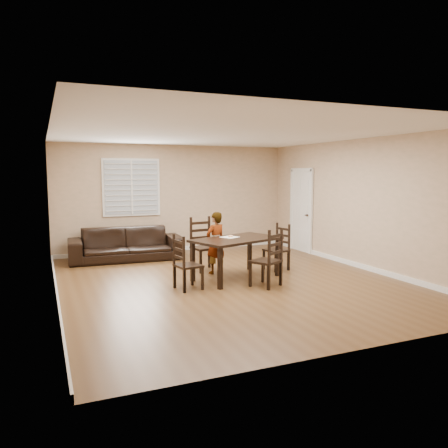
{
  "coord_description": "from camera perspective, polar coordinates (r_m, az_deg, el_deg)",
  "views": [
    {
      "loc": [
        -3.16,
        -7.27,
        1.98
      ],
      "look_at": [
        0.13,
        0.55,
        1.0
      ],
      "focal_mm": 35.0,
      "sensor_mm": 36.0,
      "label": 1
    }
  ],
  "objects": [
    {
      "name": "dining_table",
      "position": [
        8.22,
        1.62,
        -2.48
      ],
      "size": [
        1.86,
        1.41,
        0.77
      ],
      "rotation": [
        0.0,
        0.0,
        0.33
      ],
      "color": "black",
      "rests_on": "ground"
    },
    {
      "name": "room",
      "position": [
        8.1,
        0.4,
        5.36
      ],
      "size": [
        6.04,
        7.04,
        2.72
      ],
      "color": "tan",
      "rests_on": "ground"
    },
    {
      "name": "chair_far",
      "position": [
        7.68,
        6.25,
        -4.79
      ],
      "size": [
        0.62,
        0.61,
        1.04
      ],
      "rotation": [
        0.0,
        0.0,
        3.65
      ],
      "color": "black",
      "rests_on": "ground"
    },
    {
      "name": "child",
      "position": [
        8.67,
        -1.1,
        -2.47
      ],
      "size": [
        0.52,
        0.42,
        1.23
      ],
      "primitive_type": "imported",
      "rotation": [
        0.0,
        0.0,
        3.47
      ],
      "color": "gray",
      "rests_on": "ground"
    },
    {
      "name": "ground",
      "position": [
        8.17,
        0.65,
        -7.44
      ],
      "size": [
        7.0,
        7.0,
        0.0
      ],
      "primitive_type": "plane",
      "color": "brown",
      "rests_on": "ground"
    },
    {
      "name": "sofa",
      "position": [
        10.29,
        -12.65,
        -2.58
      ],
      "size": [
        2.59,
        1.12,
        0.74
      ],
      "primitive_type": "imported",
      "rotation": [
        0.0,
        0.0,
        -0.05
      ],
      "color": "black",
      "rests_on": "ground"
    },
    {
      "name": "chair_right",
      "position": [
        9.15,
        7.38,
        -3.2
      ],
      "size": [
        0.48,
        0.5,
        0.96
      ],
      "rotation": [
        0.0,
        0.0,
        -1.37
      ],
      "color": "black",
      "rests_on": "ground"
    },
    {
      "name": "chair_near",
      "position": [
        9.06,
        -2.9,
        -2.85
      ],
      "size": [
        0.56,
        0.53,
        1.1
      ],
      "rotation": [
        0.0,
        0.0,
        0.16
      ],
      "color": "black",
      "rests_on": "ground"
    },
    {
      "name": "donut",
      "position": [
        8.35,
        0.85,
        -1.57
      ],
      "size": [
        0.09,
        0.09,
        0.03
      ],
      "color": "#D9914E",
      "rests_on": "napkin"
    },
    {
      "name": "chair_left",
      "position": [
        7.5,
        -5.46,
        -5.37
      ],
      "size": [
        0.47,
        0.49,
        0.95
      ],
      "rotation": [
        0.0,
        0.0,
        1.74
      ],
      "color": "black",
      "rests_on": "ground"
    },
    {
      "name": "napkin",
      "position": [
        8.34,
        0.74,
        -1.72
      ],
      "size": [
        0.38,
        0.38,
        0.0
      ],
      "primitive_type": "cube",
      "rotation": [
        0.0,
        0.0,
        0.44
      ],
      "color": "beige",
      "rests_on": "dining_table"
    }
  ]
}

